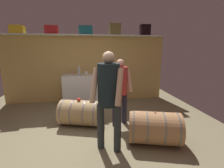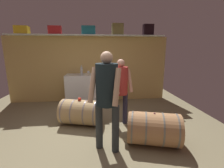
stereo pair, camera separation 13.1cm
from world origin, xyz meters
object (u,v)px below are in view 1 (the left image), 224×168
at_px(toolcase_yellow, 17,30).
at_px(visitor_tasting, 109,92).
at_px(toolcase_red, 52,30).
at_px(wine_barrel_near, 80,113).
at_px(winemaker_pouring, 120,86).
at_px(toolcase_black, 145,30).
at_px(wine_glass, 86,73).
at_px(wine_bottle_clear, 79,71).
at_px(tasting_cup, 79,100).
at_px(toolcase_teal, 86,30).
at_px(toolcase_olive, 115,29).
at_px(wine_barrel_far, 154,128).
at_px(work_cabinet, 89,89).
at_px(wine_bottle_green, 108,69).
at_px(red_funnel, 100,73).

distance_m(toolcase_yellow, visitor_tasting, 3.77).
relative_size(toolcase_red, wine_barrel_near, 0.37).
bearing_deg(winemaker_pouring, toolcase_black, -147.82).
xyz_separation_m(toolcase_black, wine_glass, (-1.93, -0.41, -1.30)).
distance_m(wine_bottle_clear, tasting_cup, 1.37).
height_order(winemaker_pouring, visitor_tasting, visitor_tasting).
xyz_separation_m(toolcase_teal, winemaker_pouring, (0.74, -1.77, -1.37)).
relative_size(toolcase_yellow, toolcase_olive, 1.06).
relative_size(toolcase_yellow, toolcase_teal, 0.89).
height_order(toolcase_olive, wine_bottle_clear, toolcase_olive).
distance_m(wine_barrel_far, winemaker_pouring, 1.14).
xyz_separation_m(wine_bottle_clear, winemaker_pouring, (0.98, -1.41, -0.16)).
relative_size(work_cabinet, wine_barrel_far, 1.47).
xyz_separation_m(wine_glass, visitor_tasting, (0.40, -2.26, -0.01)).
xyz_separation_m(wine_bottle_clear, visitor_tasting, (0.61, -2.31, -0.06)).
bearing_deg(toolcase_black, wine_bottle_clear, -169.77).
height_order(toolcase_red, wine_bottle_green, toolcase_red).
xyz_separation_m(toolcase_black, wine_barrel_near, (-2.07, -1.65, -2.05)).
relative_size(wine_barrel_near, wine_barrel_far, 0.98).
height_order(toolcase_yellow, wine_barrel_far, toolcase_yellow).
bearing_deg(toolcase_olive, red_funnel, -150.22).
xyz_separation_m(red_funnel, wine_barrel_near, (-0.56, -1.33, -0.71)).
distance_m(toolcase_teal, wine_glass, 1.32).
bearing_deg(winemaker_pouring, toolcase_olive, -119.99).
height_order(toolcase_yellow, tasting_cup, toolcase_yellow).
xyz_separation_m(toolcase_teal, red_funnel, (0.39, -0.32, -1.30)).
distance_m(toolcase_red, visitor_tasting, 3.26).
bearing_deg(wine_bottle_green, toolcase_red, 175.47).
xyz_separation_m(toolcase_yellow, wine_barrel_far, (3.20, -2.59, -1.99)).
distance_m(toolcase_red, wine_bottle_green, 2.06).
xyz_separation_m(toolcase_olive, wine_bottle_green, (-0.24, -0.13, -1.24)).
bearing_deg(wine_barrel_near, visitor_tasting, -46.30).
relative_size(toolcase_olive, wine_bottle_clear, 1.13).
bearing_deg(wine_barrel_far, toolcase_red, 146.39).
bearing_deg(winemaker_pouring, red_funnel, -101.19).
bearing_deg(toolcase_teal, work_cabinet, -81.96).
height_order(toolcase_teal, wine_bottle_green, toolcase_teal).
relative_size(wine_glass, red_funnel, 1.30).
bearing_deg(toolcase_yellow, toolcase_olive, -4.49).
bearing_deg(toolcase_teal, wine_barrel_far, -63.22).
xyz_separation_m(toolcase_black, wine_bottle_clear, (-2.13, -0.37, -1.25)).
relative_size(wine_glass, wine_barrel_far, 0.14).
distance_m(toolcase_yellow, tasting_cup, 2.95).
bearing_deg(toolcase_black, visitor_tasting, -119.28).
bearing_deg(toolcase_olive, wine_barrel_far, -84.61).
relative_size(toolcase_olive, visitor_tasting, 0.21).
xyz_separation_m(work_cabinet, visitor_tasting, (0.35, -2.47, 0.56)).
height_order(toolcase_olive, wine_bottle_green, toolcase_olive).
bearing_deg(visitor_tasting, red_funnel, -63.63).
relative_size(toolcase_red, work_cabinet, 0.25).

